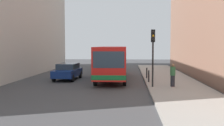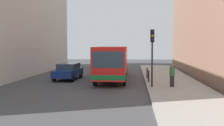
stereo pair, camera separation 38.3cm
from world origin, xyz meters
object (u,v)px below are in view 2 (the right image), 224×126
car_behind_bus (115,63)px  car_beside_bus (68,71)px  bus (113,61)px  traffic_light (152,47)px  bollard_mid (147,73)px  pedestrian_near_signal (172,75)px  bollard_near (149,76)px

car_behind_bus → car_beside_bus: bearing=73.0°
bus → traffic_light: bearing=120.5°
bollard_mid → pedestrian_near_signal: size_ratio=0.57×
car_beside_bus → bollard_mid: bearing=-175.4°
bus → car_beside_bus: bus is taller
car_beside_bus → bollard_near: (7.20, -2.36, -0.16)m
car_beside_bus → car_behind_bus: (3.50, 11.61, 0.00)m
bollard_mid → pedestrian_near_signal: bearing=-72.9°
traffic_light → pedestrian_near_signal: traffic_light is taller
bus → bollard_near: size_ratio=11.63×
bus → bollard_near: bearing=138.1°
car_behind_bus → traffic_light: traffic_light is taller
bus → bollard_near: (3.13, -2.74, -1.10)m
bus → bollard_near: 4.30m
traffic_light → bus: bearing=121.2°
car_beside_bus → bollard_mid: 7.20m
bollard_mid → car_behind_bus: bearing=108.1°
car_beside_bus → bollard_mid: car_beside_bus is taller
car_behind_bus → bollard_mid: bearing=107.8°
car_beside_bus → bollard_mid: size_ratio=4.71×
car_beside_bus → pedestrian_near_signal: size_ratio=2.70×
bus → car_beside_bus: 4.19m
bollard_mid → pedestrian_near_signal: 5.28m
bollard_mid → bus: bearing=177.7°
car_beside_bus → traffic_light: (7.30, -4.95, 2.22)m
bus → traffic_light: traffic_light is taller
traffic_light → bollard_near: bearing=92.2°
bus → pedestrian_near_signal: bearing=131.5°
traffic_light → car_behind_bus: bearing=102.9°
traffic_light → pedestrian_near_signal: size_ratio=2.47×
bus → car_beside_bus: bearing=4.6°
traffic_light → pedestrian_near_signal: (1.45, 0.18, -2.03)m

